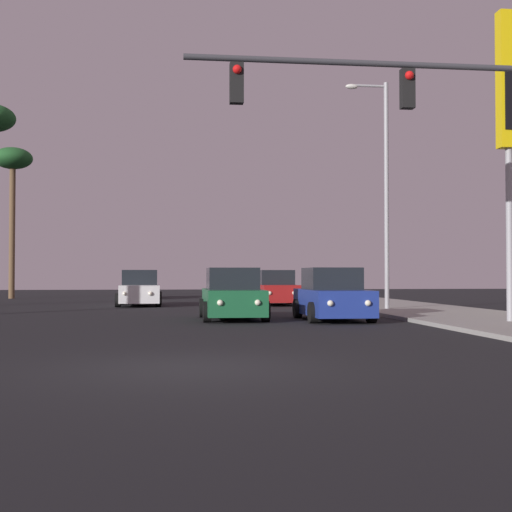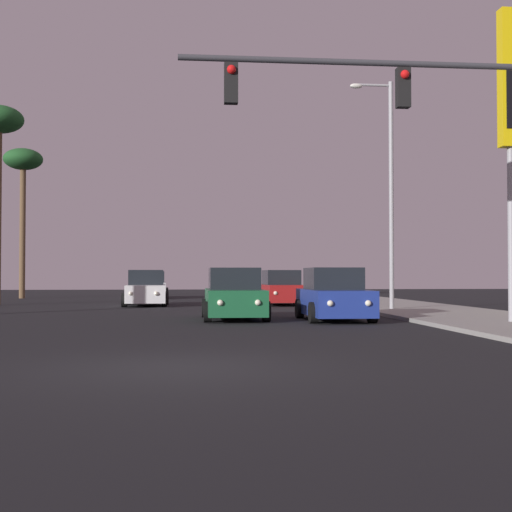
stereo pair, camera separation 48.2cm
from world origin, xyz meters
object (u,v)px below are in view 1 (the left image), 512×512
(car_blue, at_px, (332,296))
(palm_tree_far, at_px, (13,167))
(car_white, at_px, (140,290))
(street_lamp, at_px, (383,183))
(car_green, at_px, (233,296))
(car_red, at_px, (275,289))
(traffic_light_mast, at_px, (426,129))
(car_silver, at_px, (142,286))

(car_blue, distance_m, palm_tree_far, 28.20)
(car_white, relative_size, street_lamp, 0.48)
(car_green, height_order, car_red, same)
(car_green, distance_m, car_white, 11.31)
(car_white, distance_m, palm_tree_far, 15.79)
(street_lamp, xyz_separation_m, palm_tree_far, (-18.05, 17.83, 2.97))
(car_green, xyz_separation_m, car_white, (-3.44, 10.77, 0.00))
(palm_tree_far, bearing_deg, car_blue, -57.08)
(street_lamp, height_order, palm_tree_far, palm_tree_far)
(car_green, height_order, palm_tree_far, palm_tree_far)
(car_green, relative_size, traffic_light_mast, 0.55)
(car_white, height_order, palm_tree_far, palm_tree_far)
(car_silver, distance_m, car_green, 22.14)
(car_green, xyz_separation_m, car_red, (3.01, 10.89, 0.00))
(car_blue, bearing_deg, traffic_light_mast, 95.15)
(car_blue, xyz_separation_m, palm_tree_far, (-14.80, 22.86, 7.33))
(car_white, bearing_deg, car_silver, -90.37)
(street_lamp, bearing_deg, car_blue, -122.83)
(street_lamp, bearing_deg, traffic_light_mast, -102.50)
(car_green, bearing_deg, street_lamp, -146.19)
(car_green, distance_m, traffic_light_mast, 9.38)
(car_red, distance_m, car_blue, 11.67)
(car_silver, height_order, traffic_light_mast, traffic_light_mast)
(car_white, bearing_deg, traffic_light_mast, 109.46)
(street_lamp, bearing_deg, car_green, -146.32)
(car_red, bearing_deg, car_silver, -60.60)
(car_silver, bearing_deg, street_lamp, 117.90)
(traffic_light_mast, distance_m, street_lamp, 12.15)
(car_silver, height_order, car_white, same)
(traffic_light_mast, bearing_deg, car_silver, 104.26)
(car_silver, relative_size, palm_tree_far, 0.47)
(car_blue, relative_size, street_lamp, 0.48)
(car_green, distance_m, car_red, 11.30)
(car_white, xyz_separation_m, street_lamp, (9.82, -6.52, 4.36))
(car_white, bearing_deg, car_red, 179.13)
(car_blue, xyz_separation_m, traffic_light_mast, (0.62, -6.83, 4.00))
(car_silver, xyz_separation_m, car_blue, (6.87, -22.60, 0.00))
(car_green, xyz_separation_m, traffic_light_mast, (3.75, -7.61, 4.00))
(car_green, height_order, traffic_light_mast, traffic_light_mast)
(car_silver, xyz_separation_m, car_red, (6.75, -10.94, 0.00))
(street_lamp, bearing_deg, car_silver, 119.92)
(car_red, height_order, traffic_light_mast, traffic_light_mast)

